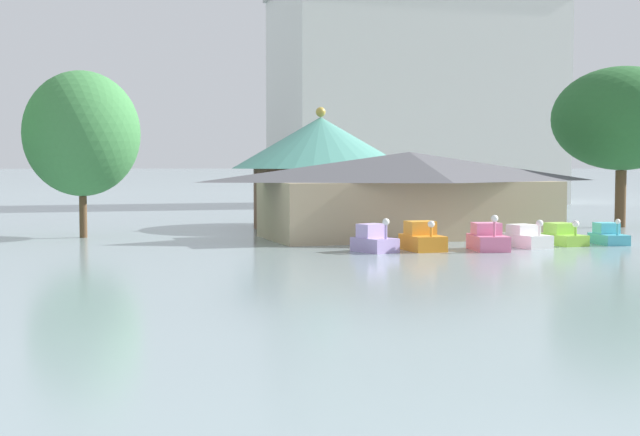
{
  "coord_description": "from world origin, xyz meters",
  "views": [
    {
      "loc": [
        -6.95,
        -8.49,
        4.44
      ],
      "look_at": [
        3.05,
        22.48,
        2.45
      ],
      "focal_mm": 48.97,
      "sensor_mm": 36.0,
      "label": 1
    }
  ],
  "objects_px": {
    "pedal_boat_pink": "(488,239)",
    "pedal_boat_lime": "(562,236)",
    "green_roof_pavilion": "(321,165)",
    "pedal_boat_white": "(525,238)",
    "shoreline_tree_mid": "(82,134)",
    "pedal_boat_cyan": "(608,236)",
    "boathouse": "(409,193)",
    "pedal_boat_orange": "(422,239)",
    "background_building_block": "(416,98)",
    "pedal_boat_lavender": "(374,241)",
    "shoreline_tree_right": "(622,119)"
  },
  "relations": [
    {
      "from": "shoreline_tree_right",
      "to": "pedal_boat_lime",
      "type": "bearing_deg",
      "value": -137.89
    },
    {
      "from": "pedal_boat_cyan",
      "to": "background_building_block",
      "type": "bearing_deg",
      "value": 177.14
    },
    {
      "from": "pedal_boat_lavender",
      "to": "pedal_boat_white",
      "type": "height_order",
      "value": "pedal_boat_lavender"
    },
    {
      "from": "pedal_boat_lavender",
      "to": "pedal_boat_cyan",
      "type": "distance_m",
      "value": 14.09
    },
    {
      "from": "pedal_boat_white",
      "to": "shoreline_tree_mid",
      "type": "xyz_separation_m",
      "value": [
        -22.48,
        13.55,
        5.83
      ]
    },
    {
      "from": "pedal_boat_white",
      "to": "boathouse",
      "type": "distance_m",
      "value": 8.79
    },
    {
      "from": "pedal_boat_pink",
      "to": "shoreline_tree_mid",
      "type": "distance_m",
      "value": 25.1
    },
    {
      "from": "pedal_boat_white",
      "to": "background_building_block",
      "type": "height_order",
      "value": "background_building_block"
    },
    {
      "from": "shoreline_tree_mid",
      "to": "pedal_boat_pink",
      "type": "bearing_deg",
      "value": -36.32
    },
    {
      "from": "pedal_boat_pink",
      "to": "boathouse",
      "type": "distance_m",
      "value": 8.97
    },
    {
      "from": "pedal_boat_white",
      "to": "background_building_block",
      "type": "bearing_deg",
      "value": 156.09
    },
    {
      "from": "pedal_boat_pink",
      "to": "green_roof_pavilion",
      "type": "bearing_deg",
      "value": -157.71
    },
    {
      "from": "pedal_boat_lavender",
      "to": "background_building_block",
      "type": "relative_size",
      "value": 0.08
    },
    {
      "from": "pedal_boat_cyan",
      "to": "shoreline_tree_right",
      "type": "distance_m",
      "value": 16.02
    },
    {
      "from": "pedal_boat_pink",
      "to": "boathouse",
      "type": "relative_size",
      "value": 0.16
    },
    {
      "from": "pedal_boat_lime",
      "to": "green_roof_pavilion",
      "type": "xyz_separation_m",
      "value": [
        -8.66,
        16.84,
        3.96
      ]
    },
    {
      "from": "boathouse",
      "to": "background_building_block",
      "type": "xyz_separation_m",
      "value": [
        19.36,
        42.28,
        9.29
      ]
    },
    {
      "from": "background_building_block",
      "to": "pedal_boat_pink",
      "type": "bearing_deg",
      "value": -110.16
    },
    {
      "from": "shoreline_tree_right",
      "to": "background_building_block",
      "type": "relative_size",
      "value": 0.36
    },
    {
      "from": "pedal_boat_cyan",
      "to": "boathouse",
      "type": "bearing_deg",
      "value": -122.15
    },
    {
      "from": "background_building_block",
      "to": "pedal_boat_lime",
      "type": "bearing_deg",
      "value": -105.03
    },
    {
      "from": "pedal_boat_lavender",
      "to": "background_building_block",
      "type": "bearing_deg",
      "value": 135.76
    },
    {
      "from": "pedal_boat_pink",
      "to": "pedal_boat_cyan",
      "type": "height_order",
      "value": "pedal_boat_pink"
    },
    {
      "from": "pedal_boat_orange",
      "to": "pedal_boat_pink",
      "type": "xyz_separation_m",
      "value": [
        3.33,
        -0.89,
        -0.03
      ]
    },
    {
      "from": "pedal_boat_orange",
      "to": "pedal_boat_cyan",
      "type": "bearing_deg",
      "value": 91.15
    },
    {
      "from": "pedal_boat_cyan",
      "to": "shoreline_tree_mid",
      "type": "height_order",
      "value": "shoreline_tree_mid"
    },
    {
      "from": "pedal_boat_pink",
      "to": "pedal_boat_lime",
      "type": "distance_m",
      "value": 5.58
    },
    {
      "from": "pedal_boat_pink",
      "to": "pedal_boat_cyan",
      "type": "distance_m",
      "value": 8.18
    },
    {
      "from": "shoreline_tree_mid",
      "to": "pedal_boat_cyan",
      "type": "bearing_deg",
      "value": -25.87
    },
    {
      "from": "pedal_boat_pink",
      "to": "pedal_boat_orange",
      "type": "bearing_deg",
      "value": -92.79
    },
    {
      "from": "shoreline_tree_mid",
      "to": "background_building_block",
      "type": "relative_size",
      "value": 0.32
    },
    {
      "from": "pedal_boat_lavender",
      "to": "shoreline_tree_mid",
      "type": "bearing_deg",
      "value": -152.46
    },
    {
      "from": "pedal_boat_orange",
      "to": "background_building_block",
      "type": "relative_size",
      "value": 0.08
    },
    {
      "from": "pedal_boat_lime",
      "to": "boathouse",
      "type": "bearing_deg",
      "value": -144.51
    },
    {
      "from": "pedal_boat_cyan",
      "to": "green_roof_pavilion",
      "type": "bearing_deg",
      "value": -137.48
    },
    {
      "from": "background_building_block",
      "to": "shoreline_tree_mid",
      "type": "bearing_deg",
      "value": -136.46
    },
    {
      "from": "pedal_boat_pink",
      "to": "pedal_boat_lime",
      "type": "bearing_deg",
      "value": 116.62
    },
    {
      "from": "pedal_boat_lavender",
      "to": "pedal_boat_white",
      "type": "relative_size",
      "value": 0.87
    },
    {
      "from": "pedal_boat_orange",
      "to": "pedal_boat_pink",
      "type": "relative_size",
      "value": 0.87
    },
    {
      "from": "pedal_boat_lavender",
      "to": "boathouse",
      "type": "distance_m",
      "value": 9.61
    },
    {
      "from": "pedal_boat_white",
      "to": "pedal_boat_cyan",
      "type": "xyz_separation_m",
      "value": [
        5.32,
        0.07,
        -0.02
      ]
    },
    {
      "from": "pedal_boat_cyan",
      "to": "boathouse",
      "type": "xyz_separation_m",
      "value": [
        -8.76,
        7.69,
        2.27
      ]
    },
    {
      "from": "pedal_boat_white",
      "to": "pedal_boat_cyan",
      "type": "bearing_deg",
      "value": 84.51
    },
    {
      "from": "pedal_boat_orange",
      "to": "shoreline_tree_mid",
      "type": "xyz_separation_m",
      "value": [
        -16.36,
        13.58,
        5.72
      ]
    },
    {
      "from": "pedal_boat_orange",
      "to": "boathouse",
      "type": "xyz_separation_m",
      "value": [
        2.68,
        7.79,
        2.14
      ]
    },
    {
      "from": "pedal_boat_pink",
      "to": "pedal_boat_white",
      "type": "xyz_separation_m",
      "value": [
        2.8,
        0.92,
        -0.08
      ]
    },
    {
      "from": "pedal_boat_pink",
      "to": "pedal_boat_cyan",
      "type": "bearing_deg",
      "value": 109.15
    },
    {
      "from": "pedal_boat_cyan",
      "to": "pedal_boat_lavender",
      "type": "bearing_deg",
      "value": -80.87
    },
    {
      "from": "pedal_boat_lavender",
      "to": "pedal_boat_lime",
      "type": "distance_m",
      "value": 11.38
    },
    {
      "from": "pedal_boat_white",
      "to": "shoreline_tree_right",
      "type": "xyz_separation_m",
      "value": [
        14.39,
        11.12,
        7.21
      ]
    }
  ]
}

